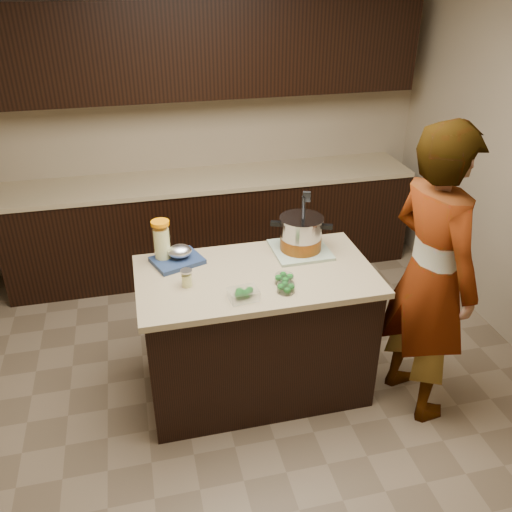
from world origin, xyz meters
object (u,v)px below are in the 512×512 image
Objects in this scene: island at (256,332)px; lemonade_pitcher at (162,243)px; person at (431,276)px; stock_pot at (301,236)px.

lemonade_pitcher is at bearing 152.26° from island.
person is (1.52, -0.63, -0.09)m from lemonade_pitcher.
island is at bearing -27.74° from lemonade_pitcher.
island is 5.29× the size of lemonade_pitcher.
person is at bearing -22.49° from lemonade_pitcher.
island is at bearing 60.31° from person.
stock_pot is 0.84m from person.
stock_pot is at bearing 30.70° from island.
lemonade_pitcher is 1.65m from person.
lemonade_pitcher is 0.15× the size of person.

